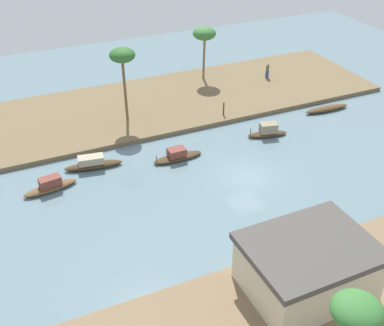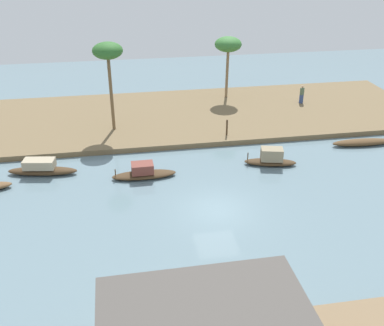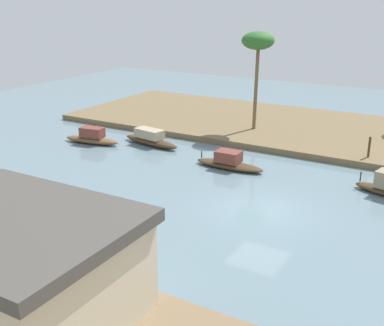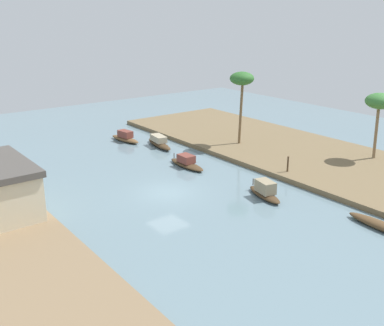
% 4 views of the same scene
% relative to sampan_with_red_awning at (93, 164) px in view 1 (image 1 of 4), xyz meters
% --- Properties ---
extents(river_water, '(71.11, 71.11, 0.00)m').
position_rel_sampan_with_red_awning_xyz_m(river_water, '(-10.58, 6.18, -0.43)').
color(river_water, slate).
rests_on(river_water, ground).
extents(riverbank_left, '(41.67, 12.61, 0.41)m').
position_rel_sampan_with_red_awning_xyz_m(riverbank_left, '(-10.58, -8.54, -0.22)').
color(riverbank_left, brown).
rests_on(riverbank_left, ground).
extents(riverbank_right, '(41.67, 12.61, 0.41)m').
position_rel_sampan_with_red_awning_xyz_m(riverbank_right, '(-10.58, 20.90, -0.22)').
color(riverbank_right, '#846B4C').
rests_on(riverbank_right, ground).
extents(sampan_with_red_awning, '(4.69, 1.70, 1.08)m').
position_rel_sampan_with_red_awning_xyz_m(sampan_with_red_awning, '(0.00, 0.00, 0.00)').
color(sampan_with_red_awning, '#47331E').
rests_on(sampan_with_red_awning, river_water).
extents(sampan_downstream_large, '(3.70, 1.79, 1.24)m').
position_rel_sampan_with_red_awning_xyz_m(sampan_downstream_large, '(-15.45, 1.23, 0.05)').
color(sampan_downstream_large, '#47331E').
rests_on(sampan_downstream_large, river_water).
extents(sampan_upstream_small, '(4.76, 1.12, 0.48)m').
position_rel_sampan_with_red_awning_xyz_m(sampan_upstream_small, '(-23.32, -0.70, -0.18)').
color(sampan_upstream_small, brown).
rests_on(sampan_upstream_small, river_water).
extents(sampan_foreground, '(4.20, 1.22, 1.03)m').
position_rel_sampan_with_red_awning_xyz_m(sampan_foreground, '(-6.65, 1.57, -0.07)').
color(sampan_foreground, '#47331E').
rests_on(sampan_foreground, river_water).
extents(sampan_open_hull, '(4.16, 1.61, 1.12)m').
position_rel_sampan_with_red_awning_xyz_m(sampan_open_hull, '(3.64, 1.70, -0.02)').
color(sampan_open_hull, brown).
rests_on(sampan_open_hull, river_water).
extents(person_on_near_bank, '(0.52, 0.52, 1.63)m').
position_rel_sampan_with_red_awning_xyz_m(person_on_near_bank, '(-21.85, -9.38, 0.65)').
color(person_on_near_bank, '#33477A').
rests_on(person_on_near_bank, riverbank_left).
extents(mooring_post, '(0.14, 0.14, 1.25)m').
position_rel_sampan_with_red_awning_xyz_m(mooring_post, '(-13.42, -3.38, 0.61)').
color(mooring_post, '#4C3823').
rests_on(mooring_post, riverbank_left).
extents(palm_tree_left_near, '(2.44, 2.44, 5.66)m').
position_rel_sampan_with_red_awning_xyz_m(palm_tree_left_near, '(-15.45, -12.03, 4.87)').
color(palm_tree_left_near, '#7F6647').
rests_on(palm_tree_left_near, riverbank_left).
extents(palm_tree_left_far, '(2.26, 2.26, 6.82)m').
position_rel_sampan_with_red_awning_xyz_m(palm_tree_left_far, '(-4.86, -6.16, 6.01)').
color(palm_tree_left_far, brown).
rests_on(palm_tree_left_far, riverbank_left).
extents(palm_tree_right_tall, '(2.27, 2.27, 5.28)m').
position_rel_sampan_with_red_awning_xyz_m(palm_tree_right_tall, '(-5.89, 23.15, 4.48)').
color(palm_tree_right_tall, brown).
rests_on(palm_tree_right_tall, riverbank_right).
extents(riverside_building, '(7.00, 5.51, 3.24)m').
position_rel_sampan_with_red_awning_xyz_m(riverside_building, '(-7.67, 17.75, 1.62)').
color(riverside_building, beige).
rests_on(riverside_building, riverbank_right).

